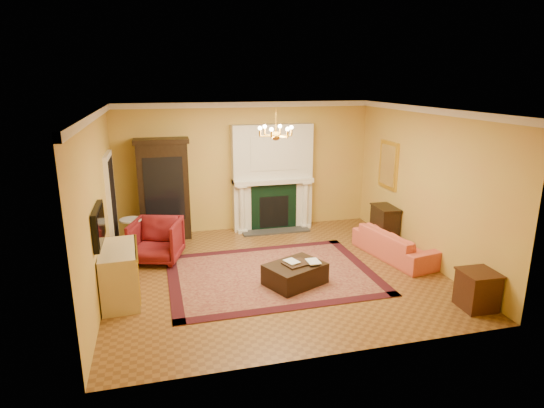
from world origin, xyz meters
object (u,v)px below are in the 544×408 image
object	(u,v)px
pedestal_table	(132,234)
console_table	(384,224)
wingback_armchair	(156,239)
commode	(120,274)
china_cabinet	(164,192)
end_table	(477,291)
coral_sofa	(396,240)
leather_ottoman	(295,274)

from	to	relation	value
pedestal_table	console_table	xyz separation A→B (m)	(5.40, -0.49, -0.07)
wingback_armchair	commode	xyz separation A→B (m)	(-0.59, -1.53, -0.02)
china_cabinet	end_table	bearing A→B (deg)	-44.26
end_table	commode	bearing A→B (deg)	162.68
wingback_armchair	pedestal_table	size ratio (longest dim) A/B	1.20
coral_sofa	leather_ottoman	distance (m)	2.45
end_table	console_table	distance (m)	3.17
commode	end_table	size ratio (longest dim) A/B	2.05
wingback_armchair	console_table	bearing A→B (deg)	16.55
leather_ottoman	commode	bearing A→B (deg)	152.00
pedestal_table	console_table	distance (m)	5.42
commode	pedestal_table	bearing A→B (deg)	83.49
commode	coral_sofa	distance (m)	5.29
wingback_armchair	end_table	size ratio (longest dim) A/B	1.60
pedestal_table	end_table	size ratio (longest dim) A/B	1.33
end_table	leather_ottoman	bearing A→B (deg)	148.84
coral_sofa	end_table	distance (m)	2.25
console_table	china_cabinet	bearing A→B (deg)	165.36
china_cabinet	console_table	size ratio (longest dim) A/B	2.82
china_cabinet	leather_ottoman	bearing A→B (deg)	-55.00
china_cabinet	commode	world-z (taller)	china_cabinet
pedestal_table	commode	size ratio (longest dim) A/B	0.65
china_cabinet	coral_sofa	world-z (taller)	china_cabinet
china_cabinet	wingback_armchair	distance (m)	1.52
end_table	leather_ottoman	size ratio (longest dim) A/B	0.60
pedestal_table	leather_ottoman	bearing A→B (deg)	-37.17
coral_sofa	end_table	bearing A→B (deg)	174.02
china_cabinet	console_table	world-z (taller)	china_cabinet
console_table	leather_ottoman	world-z (taller)	console_table
coral_sofa	commode	bearing A→B (deg)	85.19
leather_ottoman	wingback_armchair	bearing A→B (deg)	119.32
china_cabinet	commode	size ratio (longest dim) A/B	1.81
commode	coral_sofa	world-z (taller)	commode
china_cabinet	pedestal_table	distance (m)	1.33
wingback_armchair	end_table	distance (m)	5.83
end_table	leather_ottoman	world-z (taller)	end_table
console_table	leather_ottoman	xyz separation A→B (m)	(-2.58, -1.64, -0.19)
pedestal_table	commode	xyz separation A→B (m)	(-0.11, -1.96, -0.01)
console_table	leather_ottoman	distance (m)	3.07
wingback_armchair	coral_sofa	distance (m)	4.78
commode	leather_ottoman	xyz separation A→B (m)	(2.93, -0.17, -0.25)
coral_sofa	end_table	size ratio (longest dim) A/B	3.29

